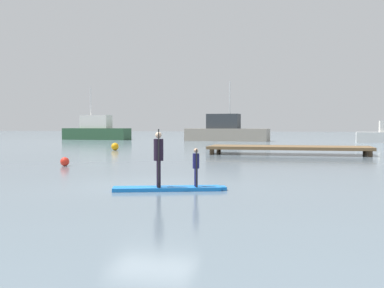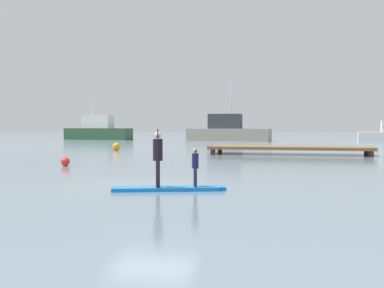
{
  "view_description": "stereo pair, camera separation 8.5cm",
  "coord_description": "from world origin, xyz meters",
  "px_view_note": "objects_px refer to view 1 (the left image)",
  "views": [
    {
      "loc": [
        4.39,
        -13.97,
        1.8
      ],
      "look_at": [
        0.38,
        3.61,
        1.1
      ],
      "focal_mm": 46.43,
      "sensor_mm": 36.0,
      "label": 1
    },
    {
      "loc": [
        4.48,
        -13.95,
        1.8
      ],
      "look_at": [
        0.38,
        3.61,
        1.1
      ],
      "focal_mm": 46.43,
      "sensor_mm": 36.0,
      "label": 2
    }
  ],
  "objects_px": {
    "paddler_child_solo": "(196,165)",
    "trawler_grey_distant": "(96,131)",
    "motor_boat_small_navy": "(226,131)",
    "paddler_adult": "(159,155)",
    "paddleboard_near": "(169,189)",
    "mooring_buoy_mid": "(65,162)",
    "mooring_buoy_near": "(115,147)"
  },
  "relations": [
    {
      "from": "trawler_grey_distant",
      "to": "mooring_buoy_near",
      "type": "distance_m",
      "value": 25.86
    },
    {
      "from": "paddleboard_near",
      "to": "mooring_buoy_near",
      "type": "height_order",
      "value": "mooring_buoy_near"
    },
    {
      "from": "mooring_buoy_near",
      "to": "motor_boat_small_navy",
      "type": "bearing_deg",
      "value": 78.22
    },
    {
      "from": "motor_boat_small_navy",
      "to": "mooring_buoy_mid",
      "type": "distance_m",
      "value": 34.93
    },
    {
      "from": "paddleboard_near",
      "to": "trawler_grey_distant",
      "type": "relative_size",
      "value": 0.36
    },
    {
      "from": "paddler_child_solo",
      "to": "mooring_buoy_near",
      "type": "distance_m",
      "value": 22.16
    },
    {
      "from": "paddleboard_near",
      "to": "paddler_adult",
      "type": "relative_size",
      "value": 1.97
    },
    {
      "from": "paddler_adult",
      "to": "mooring_buoy_mid",
      "type": "height_order",
      "value": "paddler_adult"
    },
    {
      "from": "paddleboard_near",
      "to": "paddler_child_solo",
      "type": "height_order",
      "value": "paddler_child_solo"
    },
    {
      "from": "paddler_child_solo",
      "to": "trawler_grey_distant",
      "type": "xyz_separation_m",
      "value": [
        -21.8,
        42.76,
        0.42
      ]
    },
    {
      "from": "paddler_child_solo",
      "to": "trawler_grey_distant",
      "type": "bearing_deg",
      "value": 117.01
    },
    {
      "from": "motor_boat_small_navy",
      "to": "paddler_adult",
      "type": "bearing_deg",
      "value": -83.59
    },
    {
      "from": "paddleboard_near",
      "to": "motor_boat_small_navy",
      "type": "bearing_deg",
      "value": 96.81
    },
    {
      "from": "motor_boat_small_navy",
      "to": "trawler_grey_distant",
      "type": "height_order",
      "value": "motor_boat_small_navy"
    },
    {
      "from": "motor_boat_small_navy",
      "to": "mooring_buoy_mid",
      "type": "relative_size",
      "value": 24.2
    },
    {
      "from": "paddler_child_solo",
      "to": "motor_boat_small_navy",
      "type": "distance_m",
      "value": 41.79
    },
    {
      "from": "paddleboard_near",
      "to": "mooring_buoy_near",
      "type": "bearing_deg",
      "value": 115.55
    },
    {
      "from": "paddler_child_solo",
      "to": "mooring_buoy_near",
      "type": "bearing_deg",
      "value": 117.42
    },
    {
      "from": "motor_boat_small_navy",
      "to": "trawler_grey_distant",
      "type": "relative_size",
      "value": 1.1
    },
    {
      "from": "motor_boat_small_navy",
      "to": "mooring_buoy_mid",
      "type": "xyz_separation_m",
      "value": [
        -1.63,
        -34.89,
        -0.87
      ]
    },
    {
      "from": "motor_boat_small_navy",
      "to": "mooring_buoy_near",
      "type": "bearing_deg",
      "value": -101.78
    },
    {
      "from": "paddler_adult",
      "to": "mooring_buoy_near",
      "type": "bearing_deg",
      "value": 114.78
    },
    {
      "from": "paddler_child_solo",
      "to": "motor_boat_small_navy",
      "type": "relative_size",
      "value": 0.11
    },
    {
      "from": "paddleboard_near",
      "to": "mooring_buoy_mid",
      "type": "bearing_deg",
      "value": 134.43
    },
    {
      "from": "paddler_adult",
      "to": "mooring_buoy_mid",
      "type": "bearing_deg",
      "value": 132.79
    },
    {
      "from": "paddler_adult",
      "to": "trawler_grey_distant",
      "type": "xyz_separation_m",
      "value": [
        -20.82,
        43.08,
        0.15
      ]
    },
    {
      "from": "paddler_child_solo",
      "to": "trawler_grey_distant",
      "type": "height_order",
      "value": "trawler_grey_distant"
    },
    {
      "from": "paddler_child_solo",
      "to": "trawler_grey_distant",
      "type": "distance_m",
      "value": 48.0
    },
    {
      "from": "paddleboard_near",
      "to": "trawler_grey_distant",
      "type": "distance_m",
      "value": 47.89
    },
    {
      "from": "mooring_buoy_mid",
      "to": "motor_boat_small_navy",
      "type": "bearing_deg",
      "value": 87.33
    },
    {
      "from": "paddleboard_near",
      "to": "mooring_buoy_mid",
      "type": "height_order",
      "value": "mooring_buoy_mid"
    },
    {
      "from": "mooring_buoy_near",
      "to": "paddleboard_near",
      "type": "bearing_deg",
      "value": -64.45
    }
  ]
}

